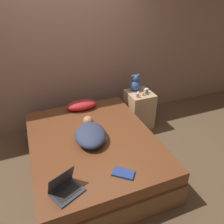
{
  "coord_description": "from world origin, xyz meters",
  "views": [
    {
      "loc": [
        -0.62,
        -2.29,
        2.31
      ],
      "look_at": [
        0.39,
        0.26,
        0.69
      ],
      "focal_mm": 35.0,
      "sensor_mm": 36.0,
      "label": 1
    }
  ],
  "objects_px": {
    "bottle_white": "(145,92)",
    "bottle_orange": "(143,94)",
    "pillow": "(82,105)",
    "bottle_clear": "(138,93)",
    "teddy_bear": "(135,83)",
    "bottle_blue": "(147,91)",
    "book": "(123,173)",
    "person_lying": "(90,133)",
    "laptop": "(65,187)",
    "bottle_pink": "(138,95)"
  },
  "relations": [
    {
      "from": "bottle_white",
      "to": "book",
      "type": "xyz_separation_m",
      "value": [
        -1.02,
        -1.38,
        -0.19
      ]
    },
    {
      "from": "person_lying",
      "to": "bottle_orange",
      "type": "bearing_deg",
      "value": 40.2
    },
    {
      "from": "bottle_orange",
      "to": "bottle_pink",
      "type": "distance_m",
      "value": 0.12
    },
    {
      "from": "bottle_clear",
      "to": "bottle_blue",
      "type": "bearing_deg",
      "value": 7.26
    },
    {
      "from": "bottle_white",
      "to": "bottle_pink",
      "type": "height_order",
      "value": "bottle_white"
    },
    {
      "from": "teddy_bear",
      "to": "bottle_clear",
      "type": "distance_m",
      "value": 0.22
    },
    {
      "from": "person_lying",
      "to": "bottle_clear",
      "type": "relative_size",
      "value": 10.68
    },
    {
      "from": "teddy_bear",
      "to": "bottle_orange",
      "type": "distance_m",
      "value": 0.27
    },
    {
      "from": "bottle_clear",
      "to": "bottle_orange",
      "type": "xyz_separation_m",
      "value": [
        0.07,
        -0.05,
        -0.0
      ]
    },
    {
      "from": "person_lying",
      "to": "teddy_bear",
      "type": "bearing_deg",
      "value": 49.84
    },
    {
      "from": "teddy_bear",
      "to": "bottle_orange",
      "type": "bearing_deg",
      "value": -82.68
    },
    {
      "from": "teddy_bear",
      "to": "pillow",
      "type": "bearing_deg",
      "value": -177.99
    },
    {
      "from": "pillow",
      "to": "bottle_orange",
      "type": "bearing_deg",
      "value": -11.79
    },
    {
      "from": "teddy_bear",
      "to": "laptop",
      "type": "bearing_deg",
      "value": -134.6
    },
    {
      "from": "bottle_clear",
      "to": "bottle_blue",
      "type": "height_order",
      "value": "bottle_blue"
    },
    {
      "from": "laptop",
      "to": "book",
      "type": "height_order",
      "value": "laptop"
    },
    {
      "from": "bottle_pink",
      "to": "laptop",
      "type": "bearing_deg",
      "value": -138.2
    },
    {
      "from": "bottle_blue",
      "to": "book",
      "type": "distance_m",
      "value": 1.8
    },
    {
      "from": "bottle_blue",
      "to": "book",
      "type": "xyz_separation_m",
      "value": [
        -1.08,
        -1.42,
        -0.18
      ]
    },
    {
      "from": "pillow",
      "to": "laptop",
      "type": "bearing_deg",
      "value": -110.52
    },
    {
      "from": "person_lying",
      "to": "bottle_clear",
      "type": "xyz_separation_m",
      "value": [
        1.05,
        0.67,
        0.1
      ]
    },
    {
      "from": "laptop",
      "to": "book",
      "type": "xyz_separation_m",
      "value": [
        0.63,
        -0.01,
        -0.04
      ]
    },
    {
      "from": "bottle_clear",
      "to": "bottle_pink",
      "type": "xyz_separation_m",
      "value": [
        -0.05,
        -0.07,
        0.01
      ]
    },
    {
      "from": "bottle_pink",
      "to": "teddy_bear",
      "type": "bearing_deg",
      "value": 72.49
    },
    {
      "from": "bottle_white",
      "to": "bottle_clear",
      "type": "xyz_separation_m",
      "value": [
        -0.12,
        0.02,
        -0.02
      ]
    },
    {
      "from": "pillow",
      "to": "bottle_clear",
      "type": "height_order",
      "value": "bottle_clear"
    },
    {
      "from": "book",
      "to": "bottle_orange",
      "type": "bearing_deg",
      "value": 54.33
    },
    {
      "from": "pillow",
      "to": "bottle_pink",
      "type": "relative_size",
      "value": 6.3
    },
    {
      "from": "bottle_white",
      "to": "bottle_blue",
      "type": "distance_m",
      "value": 0.07
    },
    {
      "from": "bottle_white",
      "to": "book",
      "type": "bearing_deg",
      "value": -126.48
    },
    {
      "from": "laptop",
      "to": "bottle_orange",
      "type": "distance_m",
      "value": 2.09
    },
    {
      "from": "pillow",
      "to": "teddy_bear",
      "type": "height_order",
      "value": "teddy_bear"
    },
    {
      "from": "bottle_pink",
      "to": "pillow",
      "type": "bearing_deg",
      "value": 165.89
    },
    {
      "from": "person_lying",
      "to": "bottle_white",
      "type": "height_order",
      "value": "bottle_white"
    },
    {
      "from": "person_lying",
      "to": "bottle_orange",
      "type": "distance_m",
      "value": 1.28
    },
    {
      "from": "bottle_clear",
      "to": "bottle_orange",
      "type": "bearing_deg",
      "value": -37.62
    },
    {
      "from": "pillow",
      "to": "book",
      "type": "xyz_separation_m",
      "value": [
        0.05,
        -1.56,
        -0.06
      ]
    },
    {
      "from": "pillow",
      "to": "bottle_blue",
      "type": "relative_size",
      "value": 5.84
    },
    {
      "from": "bottle_clear",
      "to": "book",
      "type": "height_order",
      "value": "bottle_clear"
    },
    {
      "from": "teddy_bear",
      "to": "book",
      "type": "height_order",
      "value": "teddy_bear"
    },
    {
      "from": "bottle_white",
      "to": "bottle_blue",
      "type": "height_order",
      "value": "bottle_white"
    },
    {
      "from": "teddy_bear",
      "to": "bottle_pink",
      "type": "distance_m",
      "value": 0.29
    },
    {
      "from": "person_lying",
      "to": "book",
      "type": "xyz_separation_m",
      "value": [
        0.15,
        -0.73,
        -0.07
      ]
    },
    {
      "from": "bottle_white",
      "to": "bottle_clear",
      "type": "relative_size",
      "value": 1.46
    },
    {
      "from": "laptop",
      "to": "bottle_pink",
      "type": "distance_m",
      "value": 2.0
    },
    {
      "from": "bottle_white",
      "to": "bottle_blue",
      "type": "relative_size",
      "value": 1.16
    },
    {
      "from": "bottle_blue",
      "to": "bottle_pink",
      "type": "distance_m",
      "value": 0.24
    },
    {
      "from": "bottle_white",
      "to": "bottle_orange",
      "type": "xyz_separation_m",
      "value": [
        -0.05,
        -0.03,
        -0.02
      ]
    },
    {
      "from": "teddy_bear",
      "to": "bottle_blue",
      "type": "xyz_separation_m",
      "value": [
        0.14,
        -0.17,
        -0.09
      ]
    },
    {
      "from": "bottle_blue",
      "to": "person_lying",
      "type": "bearing_deg",
      "value": -150.65
    }
  ]
}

